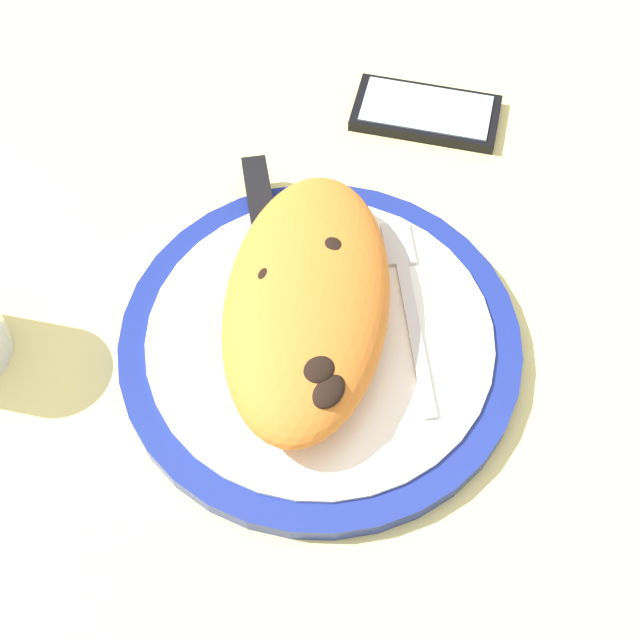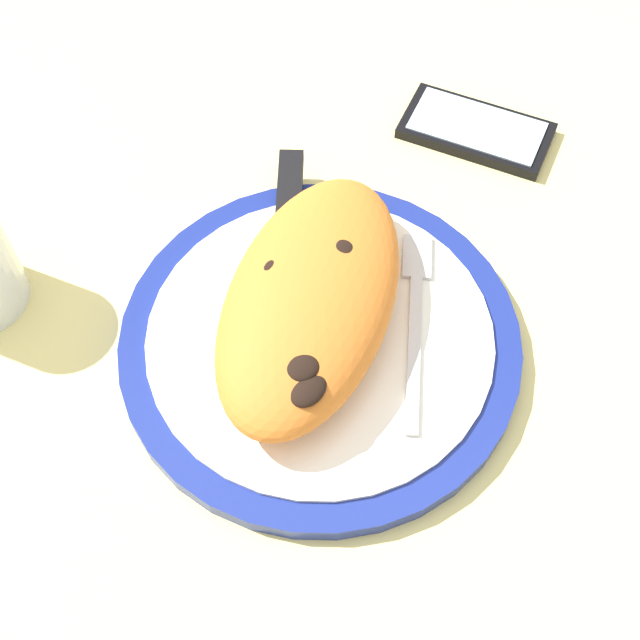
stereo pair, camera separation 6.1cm
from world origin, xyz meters
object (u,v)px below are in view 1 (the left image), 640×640
plate (320,341)px  knife (265,232)px  calzone (307,301)px  smartphone (426,113)px  fork (408,296)px

plate → knife: bearing=21.6°
plate → calzone: calzone is taller
knife → smartphone: size_ratio=1.53×
knife → calzone: bearing=-160.8°
fork → smartphone: size_ratio=1.21×
fork → smartphone: 20.85cm
calzone → fork: calzone is taller
plate → knife: knife is taller
fork → knife: size_ratio=0.79×
fork → smartphone: fork is taller
smartphone → knife: bearing=133.5°
plate → calzone: 3.93cm
calzone → fork: bearing=-77.1°
plate → knife: size_ratio=1.36×
calzone → smartphone: size_ratio=1.74×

